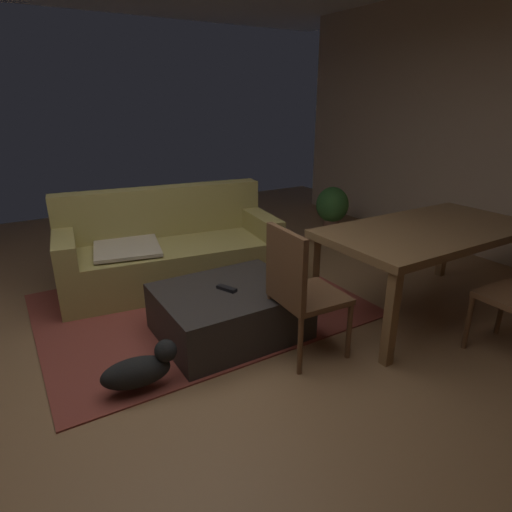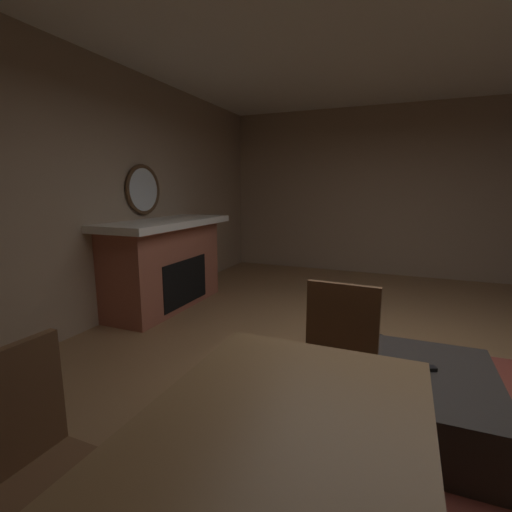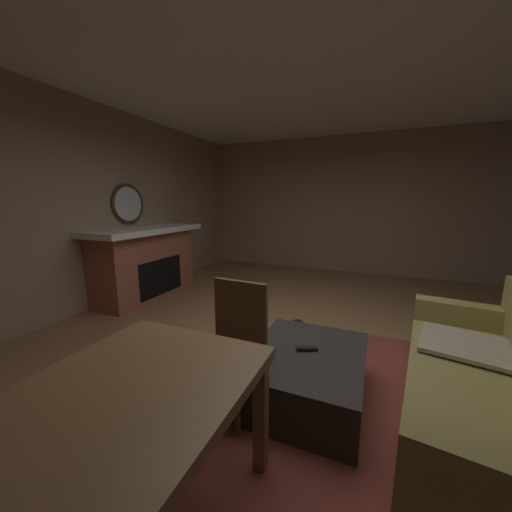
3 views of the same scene
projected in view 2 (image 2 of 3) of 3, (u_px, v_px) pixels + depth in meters
The scene contains 11 objects.
floor at pixel (388, 378), 2.92m from camera, with size 9.30×9.30×0.00m, color olive.
wall_back_fireplace_side at pixel (83, 194), 3.81m from camera, with size 8.15×0.12×2.86m, color #9E846B.
wall_left at pixel (405, 192), 6.19m from camera, with size 0.12×6.58×2.86m, color #9E846B.
fireplace at pixel (166, 263), 4.60m from camera, with size 1.91×0.76×1.11m.
round_wall_mirror at pixel (143, 190), 4.54m from camera, with size 0.62×0.05×0.62m.
ottoman_coffee_table at pixel (422, 400), 2.29m from camera, with size 1.03×0.84×0.38m, color #2D2826.
tv_remote at pixel (423, 369), 2.27m from camera, with size 0.05×0.16×0.02m, color black.
dining_table at pixel (250, 504), 0.97m from camera, with size 1.79×0.93×0.74m.
dining_chair_west at pixel (337, 354), 2.17m from camera, with size 0.47×0.47×0.93m.
dining_chair_south at pixel (32, 461), 1.32m from camera, with size 0.45×0.45×0.93m.
small_dog at pixel (376, 347), 3.13m from camera, with size 0.48×0.24×0.27m.
Camera 2 is at (2.90, 0.04, 1.49)m, focal length 25.72 mm.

